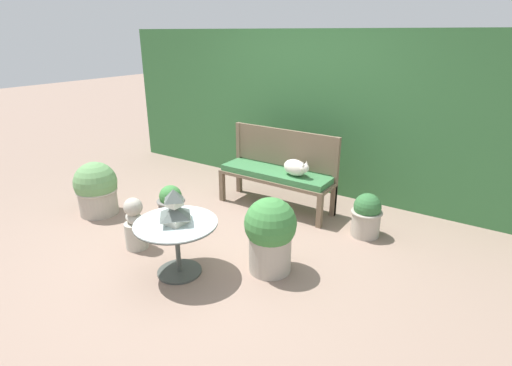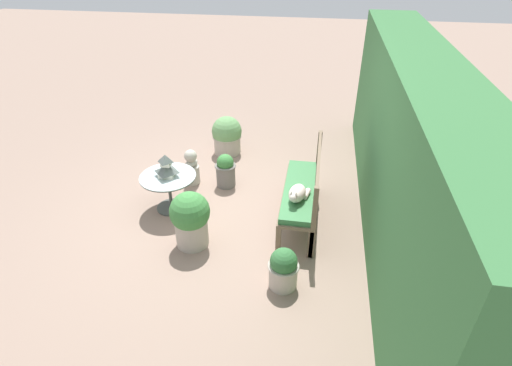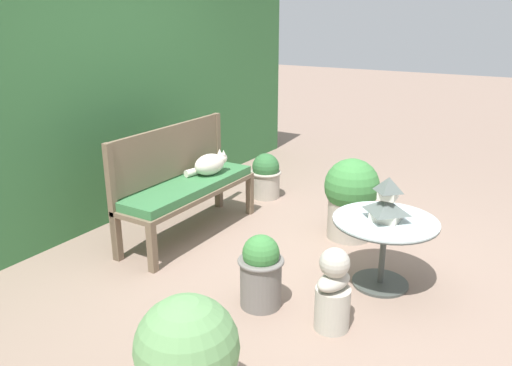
# 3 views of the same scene
# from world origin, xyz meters

# --- Properties ---
(ground) EXTENTS (30.00, 30.00, 0.00)m
(ground) POSITION_xyz_m (0.00, 0.00, 0.00)
(ground) COLOR gray
(foliage_hedge_back) EXTENTS (6.40, 0.78, 2.16)m
(foliage_hedge_back) POSITION_xyz_m (0.00, 2.29, 1.08)
(foliage_hedge_back) COLOR #38703D
(foliage_hedge_back) RESTS_ON ground
(garden_bench) EXTENTS (1.48, 0.44, 0.50)m
(garden_bench) POSITION_xyz_m (0.06, 1.05, 0.43)
(garden_bench) COLOR brown
(garden_bench) RESTS_ON ground
(bench_backrest) EXTENTS (1.48, 0.06, 0.99)m
(bench_backrest) POSITION_xyz_m (0.06, 1.25, 0.70)
(bench_backrest) COLOR brown
(bench_backrest) RESTS_ON ground
(cat) EXTENTS (0.39, 0.29, 0.21)m
(cat) POSITION_xyz_m (0.35, 1.03, 0.60)
(cat) COLOR silver
(cat) RESTS_ON garden_bench
(patio_table) EXTENTS (0.75, 0.75, 0.52)m
(patio_table) POSITION_xyz_m (0.09, -0.72, 0.41)
(patio_table) COLOR #424742
(patio_table) RESTS_ON ground
(pagoda_birdhouse) EXTENTS (0.26, 0.26, 0.32)m
(pagoda_birdhouse) POSITION_xyz_m (0.09, -0.72, 0.66)
(pagoda_birdhouse) COLOR silver
(pagoda_birdhouse) RESTS_ON patio_table
(garden_bust) EXTENTS (0.30, 0.23, 0.56)m
(garden_bust) POSITION_xyz_m (-0.61, -0.62, 0.26)
(garden_bust) COLOR #B7B2A3
(garden_bust) RESTS_ON ground
(potted_plant_patio_mid) EXTENTS (0.32, 0.32, 0.52)m
(potted_plant_patio_mid) POSITION_xyz_m (-0.62, -0.10, 0.26)
(potted_plant_patio_mid) COLOR slate
(potted_plant_patio_mid) RESTS_ON ground
(potted_plant_path_edge) EXTENTS (0.51, 0.51, 0.66)m
(potted_plant_path_edge) POSITION_xyz_m (-1.67, -0.32, 0.32)
(potted_plant_path_edge) COLOR #ADA393
(potted_plant_path_edge) RESTS_ON ground
(potted_plant_table_near) EXTENTS (0.34, 0.34, 0.49)m
(potted_plant_table_near) POSITION_xyz_m (1.27, 0.97, 0.24)
(potted_plant_table_near) COLOR #ADA393
(potted_plant_table_near) RESTS_ON ground
(potted_plant_table_far) EXTENTS (0.49, 0.49, 0.73)m
(potted_plant_table_far) POSITION_xyz_m (0.76, -0.20, 0.39)
(potted_plant_table_far) COLOR #ADA393
(potted_plant_table_far) RESTS_ON ground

